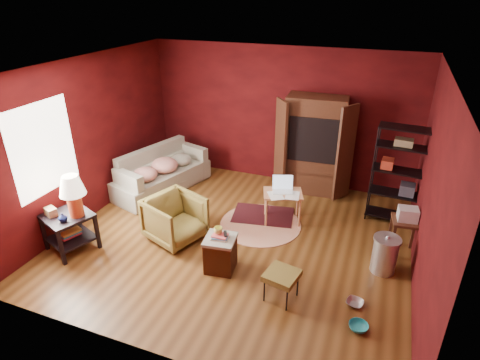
# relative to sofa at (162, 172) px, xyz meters

# --- Properties ---
(room) EXTENTS (5.54, 5.04, 2.84)m
(room) POSITION_rel_sofa_xyz_m (2.01, -1.14, 1.00)
(room) COLOR brown
(room) RESTS_ON ground
(sofa) EXTENTS (1.17, 2.16, 0.81)m
(sofa) POSITION_rel_sofa_xyz_m (0.00, 0.00, 0.00)
(sofa) COLOR gray
(sofa) RESTS_ON ground
(armchair) EXTENTS (0.99, 1.02, 0.83)m
(armchair) POSITION_rel_sofa_xyz_m (1.13, -1.47, 0.01)
(armchair) COLOR black
(armchair) RESTS_ON ground
(pet_bowl_steel) EXTENTS (0.23, 0.10, 0.22)m
(pet_bowl_steel) POSITION_rel_sofa_xyz_m (4.10, -1.99, -0.29)
(pet_bowl_steel) COLOR #ACAEB3
(pet_bowl_steel) RESTS_ON ground
(pet_bowl_turquoise) EXTENTS (0.24, 0.08, 0.24)m
(pet_bowl_turquoise) POSITION_rel_sofa_xyz_m (4.19, -2.41, -0.29)
(pet_bowl_turquoise) COLOR #29B0BF
(pet_bowl_turquoise) RESTS_ON ground
(vase) EXTENTS (0.14, 0.14, 0.14)m
(vase) POSITION_rel_sofa_xyz_m (-0.20, -2.47, 0.28)
(vase) COLOR #0C143F
(vase) RESTS_ON side_table
(mug) EXTENTS (0.15, 0.14, 0.13)m
(mug) POSITION_rel_sofa_xyz_m (2.09, -1.91, 0.26)
(mug) COLOR #EBE773
(mug) RESTS_ON hamper
(side_table) EXTENTS (0.85, 0.85, 1.30)m
(side_table) POSITION_rel_sofa_xyz_m (-0.21, -2.28, 0.37)
(side_table) COLOR black
(side_table) RESTS_ON ground
(sofa_cushions) EXTENTS (1.27, 2.04, 0.80)m
(sofa_cushions) POSITION_rel_sofa_xyz_m (-0.03, 0.02, -0.01)
(sofa_cushions) COLOR gray
(sofa_cushions) RESTS_ON sofa
(hamper) EXTENTS (0.49, 0.49, 0.62)m
(hamper) POSITION_rel_sofa_xyz_m (2.13, -1.93, -0.12)
(hamper) COLOR #482310
(hamper) RESTS_ON ground
(footstool) EXTENTS (0.49, 0.49, 0.43)m
(footstool) POSITION_rel_sofa_xyz_m (3.14, -2.23, -0.04)
(footstool) COLOR black
(footstool) RESTS_ON ground
(rug_round) EXTENTS (1.78, 1.78, 0.01)m
(rug_round) POSITION_rel_sofa_xyz_m (2.30, -0.56, -0.40)
(rug_round) COLOR beige
(rug_round) RESTS_ON ground
(rug_oriental) EXTENTS (1.20, 0.91, 0.01)m
(rug_oriental) POSITION_rel_sofa_xyz_m (2.25, -0.25, -0.39)
(rug_oriental) COLOR #53161E
(rug_oriental) RESTS_ON ground
(laptop_desk) EXTENTS (0.78, 0.68, 0.83)m
(laptop_desk) POSITION_rel_sofa_xyz_m (2.61, -0.30, 0.11)
(laptop_desk) COLOR tan
(laptop_desk) RESTS_ON ground
(tv_armoire) EXTENTS (1.54, 0.87, 1.96)m
(tv_armoire) POSITION_rel_sofa_xyz_m (2.84, 1.09, 0.61)
(tv_armoire) COLOR #4D2516
(tv_armoire) RESTS_ON ground
(wire_shelving) EXTENTS (0.88, 0.43, 1.75)m
(wire_shelving) POSITION_rel_sofa_xyz_m (4.44, 0.44, 0.55)
(wire_shelving) COLOR black
(wire_shelving) RESTS_ON ground
(small_stand) EXTENTS (0.46, 0.46, 0.81)m
(small_stand) POSITION_rel_sofa_xyz_m (4.63, -0.56, 0.20)
(small_stand) COLOR #4D2516
(small_stand) RESTS_ON ground
(trash_can) EXTENTS (0.50, 0.50, 0.62)m
(trash_can) POSITION_rel_sofa_xyz_m (4.39, -1.12, -0.12)
(trash_can) COLOR silver
(trash_can) RESTS_ON ground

